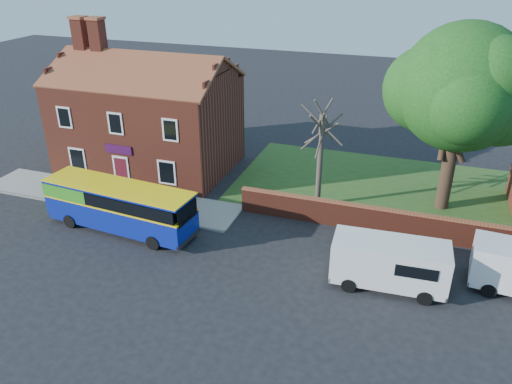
% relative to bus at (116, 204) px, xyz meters
% --- Properties ---
extents(ground, '(120.00, 120.00, 0.00)m').
position_rel_bus_xyz_m(ground, '(4.18, -2.52, -1.60)').
color(ground, black).
rests_on(ground, ground).
extents(pavement, '(18.00, 3.50, 0.12)m').
position_rel_bus_xyz_m(pavement, '(-2.82, 3.23, -1.54)').
color(pavement, gray).
rests_on(pavement, ground).
extents(kerb, '(18.00, 0.15, 0.14)m').
position_rel_bus_xyz_m(kerb, '(-2.82, 1.48, -1.53)').
color(kerb, slate).
rests_on(kerb, ground).
extents(grass_strip, '(26.00, 12.00, 0.04)m').
position_rel_bus_xyz_m(grass_strip, '(17.18, 10.48, -1.58)').
color(grass_strip, '#426B28').
rests_on(grass_strip, ground).
extents(shop_building, '(12.30, 8.13, 10.50)m').
position_rel_bus_xyz_m(shop_building, '(-2.84, 8.98, 1.82)').
color(shop_building, maroon).
rests_on(shop_building, ground).
extents(boundary_wall, '(22.00, 0.38, 1.60)m').
position_rel_bus_xyz_m(boundary_wall, '(17.18, 4.48, -0.78)').
color(boundary_wall, maroon).
rests_on(boundary_wall, ground).
extents(bus, '(9.35, 3.13, 2.80)m').
position_rel_bus_xyz_m(bus, '(0.00, 0.00, 0.00)').
color(bus, navy).
rests_on(bus, ground).
extents(van_near, '(5.57, 2.50, 2.40)m').
position_rel_bus_xyz_m(van_near, '(15.59, -0.52, -0.25)').
color(van_near, white).
rests_on(van_near, ground).
extents(large_tree, '(9.39, 7.43, 11.45)m').
position_rel_bus_xyz_m(large_tree, '(18.13, 9.19, 5.90)').
color(large_tree, black).
rests_on(large_tree, ground).
extents(bare_tree, '(2.49, 2.96, 6.63)m').
position_rel_bus_xyz_m(bare_tree, '(10.49, 6.67, 1.81)').
color(bare_tree, '#4C4238').
rests_on(bare_tree, ground).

